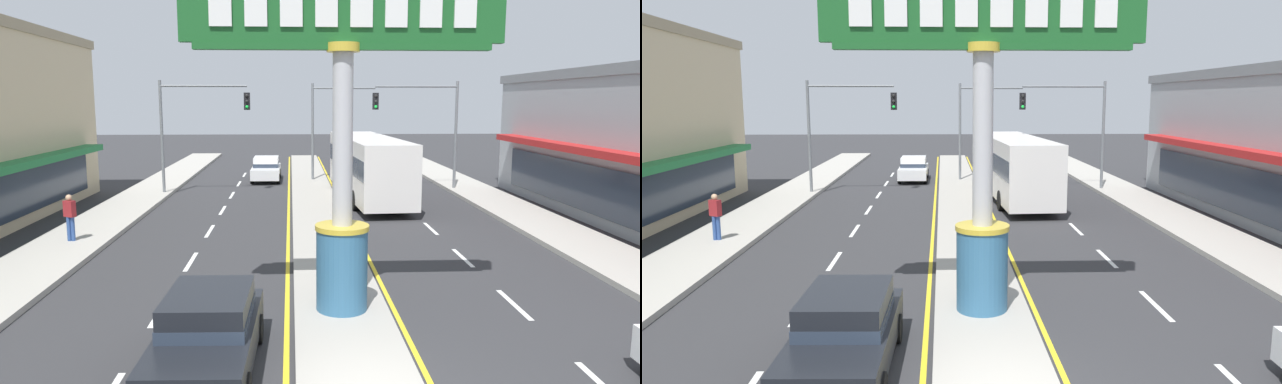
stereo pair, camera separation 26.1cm
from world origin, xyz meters
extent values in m
cube|color=#A39E93|center=(0.00, 18.00, 0.07)|extent=(2.29, 52.00, 0.14)
cube|color=#ADA89E|center=(-9.11, 16.00, 0.09)|extent=(2.74, 60.00, 0.18)
cube|color=#ADA89E|center=(9.11, 16.00, 0.09)|extent=(2.74, 60.00, 0.18)
cube|color=silver|center=(-4.44, 4.80, 0.00)|extent=(0.14, 2.20, 0.01)
cube|color=silver|center=(-4.44, 9.20, 0.00)|extent=(0.14, 2.20, 0.01)
cube|color=silver|center=(-4.44, 13.60, 0.00)|extent=(0.14, 2.20, 0.01)
cube|color=silver|center=(-4.44, 18.00, 0.00)|extent=(0.14, 2.20, 0.01)
cube|color=silver|center=(-4.44, 22.40, 0.00)|extent=(0.14, 2.20, 0.01)
cube|color=silver|center=(-4.44, 26.80, 0.00)|extent=(0.14, 2.20, 0.01)
cube|color=silver|center=(-4.44, 31.20, 0.00)|extent=(0.14, 2.20, 0.01)
cube|color=silver|center=(4.44, 4.80, 0.00)|extent=(0.14, 2.20, 0.01)
cube|color=silver|center=(4.44, 9.20, 0.00)|extent=(0.14, 2.20, 0.01)
cube|color=silver|center=(4.44, 13.60, 0.00)|extent=(0.14, 2.20, 0.01)
cube|color=silver|center=(4.44, 18.00, 0.00)|extent=(0.14, 2.20, 0.01)
cube|color=silver|center=(4.44, 22.40, 0.00)|extent=(0.14, 2.20, 0.01)
cube|color=silver|center=(4.44, 26.80, 0.00)|extent=(0.14, 2.20, 0.01)
cube|color=silver|center=(4.44, 31.20, 0.00)|extent=(0.14, 2.20, 0.01)
cube|color=yellow|center=(-1.32, 18.00, 0.00)|extent=(0.12, 52.00, 0.01)
cube|color=yellow|center=(1.32, 18.00, 0.00)|extent=(0.12, 52.00, 0.01)
cylinder|color=#33668C|center=(0.00, 4.35, 1.12)|extent=(1.23, 1.23, 1.96)
cylinder|color=gold|center=(0.00, 4.35, 2.16)|extent=(1.29, 1.29, 0.12)
cylinder|color=#B7B7BC|center=(0.00, 4.35, 4.26)|extent=(0.48, 0.48, 4.32)
cylinder|color=gold|center=(0.00, 4.35, 6.31)|extent=(0.76, 0.76, 0.20)
cube|color=#195623|center=(0.00, 4.35, 7.14)|extent=(7.32, 0.24, 1.45)
cube|color=#195623|center=(0.00, 4.35, 6.33)|extent=(6.74, 0.29, 0.16)
cube|color=white|center=(-2.72, 4.20, 7.14)|extent=(0.50, 0.06, 0.80)
cube|color=white|center=(-1.95, 4.20, 7.14)|extent=(0.50, 0.06, 0.80)
cube|color=white|center=(-1.17, 4.20, 7.14)|extent=(0.50, 0.06, 0.80)
cube|color=white|center=(-0.39, 4.20, 7.14)|extent=(0.50, 0.06, 0.80)
cube|color=white|center=(0.39, 4.20, 7.14)|extent=(0.50, 0.06, 0.80)
cube|color=white|center=(1.17, 4.20, 7.14)|extent=(0.50, 0.06, 0.80)
cube|color=white|center=(1.95, 4.20, 7.14)|extent=(0.50, 0.06, 0.80)
cube|color=white|center=(2.72, 4.20, 7.14)|extent=(0.50, 0.06, 0.80)
cube|color=#B21E1E|center=(10.80, 12.66, 3.12)|extent=(0.90, 20.52, 0.30)
cube|color=#283342|center=(11.21, 12.66, 1.50)|extent=(0.08, 19.80, 2.00)
cylinder|color=slate|center=(-8.14, 22.60, 3.10)|extent=(0.16, 0.16, 6.20)
cylinder|color=slate|center=(-5.83, 22.60, 5.90)|extent=(4.62, 0.12, 0.12)
cube|color=black|center=(-3.52, 22.44, 5.09)|extent=(0.32, 0.24, 0.92)
sphere|color=black|center=(-3.52, 22.30, 5.39)|extent=(0.17, 0.17, 0.17)
sphere|color=black|center=(-3.52, 22.30, 5.09)|extent=(0.17, 0.17, 0.17)
sphere|color=#19D83F|center=(-3.52, 22.30, 4.79)|extent=(0.17, 0.17, 0.17)
cylinder|color=slate|center=(8.14, 23.35, 3.10)|extent=(0.16, 0.16, 6.20)
cylinder|color=slate|center=(5.83, 23.35, 5.90)|extent=(4.62, 0.12, 0.12)
cube|color=black|center=(3.52, 23.19, 5.09)|extent=(0.32, 0.24, 0.92)
sphere|color=black|center=(3.52, 23.05, 5.39)|extent=(0.17, 0.17, 0.17)
sphere|color=black|center=(3.52, 23.05, 5.09)|extent=(0.17, 0.17, 0.17)
sphere|color=#19D83F|center=(3.52, 23.05, 4.79)|extent=(0.17, 0.17, 0.17)
cylinder|color=slate|center=(0.19, 27.64, 3.10)|extent=(0.16, 0.16, 6.20)
cylinder|color=slate|center=(2.17, 27.64, 5.90)|extent=(3.96, 0.12, 0.12)
cube|color=black|center=(4.15, 27.48, 5.09)|extent=(0.32, 0.24, 0.92)
sphere|color=black|center=(4.15, 27.34, 5.39)|extent=(0.17, 0.17, 0.17)
sphere|color=black|center=(4.15, 27.34, 5.09)|extent=(0.17, 0.17, 0.17)
sphere|color=#19D83F|center=(4.15, 27.34, 4.79)|extent=(0.17, 0.17, 0.17)
cube|color=silver|center=(2.79, 20.61, 1.81)|extent=(3.16, 11.33, 2.90)
cube|color=#283342|center=(2.79, 20.61, 2.11)|extent=(3.18, 11.11, 0.90)
cube|color=#283342|center=(2.46, 26.16, 2.06)|extent=(2.30, 0.22, 1.40)
cube|color=black|center=(2.46, 26.16, 3.06)|extent=(1.75, 0.18, 0.30)
cylinder|color=black|center=(1.44, 24.00, 0.48)|extent=(0.34, 0.97, 0.96)
cylinder|color=black|center=(3.73, 24.14, 0.48)|extent=(0.34, 0.97, 0.96)
cylinder|color=black|center=(1.82, 17.63, 0.48)|extent=(0.34, 0.97, 0.96)
cylinder|color=black|center=(4.12, 17.77, 0.48)|extent=(0.34, 0.97, 0.96)
cube|color=black|center=(-2.79, 1.47, 0.60)|extent=(1.88, 4.35, 0.66)
cube|color=black|center=(-2.79, 1.64, 1.23)|extent=(1.61, 2.19, 0.60)
cube|color=#283342|center=(-2.79, 1.64, 1.05)|extent=(1.65, 2.22, 0.24)
cylinder|color=black|center=(-1.95, 2.78, 0.31)|extent=(0.24, 0.63, 0.62)
cylinder|color=black|center=(-3.56, 2.83, 0.31)|extent=(0.24, 0.63, 0.62)
cube|color=white|center=(-2.79, 28.07, 0.60)|extent=(1.78, 4.31, 0.66)
cube|color=white|center=(-2.79, 28.25, 1.23)|extent=(1.56, 2.16, 0.60)
cube|color=#283342|center=(-2.79, 28.25, 1.05)|extent=(1.59, 2.18, 0.24)
cylinder|color=black|center=(-1.99, 26.74, 0.31)|extent=(0.22, 0.62, 0.62)
cylinder|color=black|center=(-3.61, 26.74, 0.31)|extent=(0.22, 0.62, 0.62)
cylinder|color=black|center=(-1.98, 29.40, 0.31)|extent=(0.22, 0.62, 0.62)
cylinder|color=black|center=(-3.60, 29.41, 0.31)|extent=(0.22, 0.62, 0.62)
cylinder|color=#2D4C8C|center=(-9.12, 11.51, 0.62)|extent=(0.14, 0.14, 0.88)
cylinder|color=#2D4C8C|center=(-8.98, 11.51, 0.62)|extent=(0.14, 0.14, 0.88)
cube|color=maroon|center=(-9.05, 11.51, 1.35)|extent=(0.46, 0.38, 0.57)
sphere|color=tan|center=(-9.05, 11.51, 1.74)|extent=(0.22, 0.22, 0.22)
camera|label=1|loc=(-1.20, -8.97, 5.13)|focal=32.38mm
camera|label=2|loc=(-0.94, -8.98, 5.13)|focal=32.38mm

